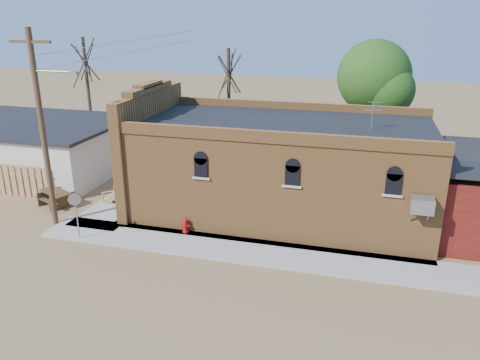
% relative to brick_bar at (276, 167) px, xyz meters
% --- Properties ---
extents(ground, '(120.00, 120.00, 0.00)m').
position_rel_brick_bar_xyz_m(ground, '(-1.64, -5.49, -2.34)').
color(ground, olive).
rests_on(ground, ground).
extents(sidewalk_south, '(19.00, 2.20, 0.08)m').
position_rel_brick_bar_xyz_m(sidewalk_south, '(-0.14, -4.59, -2.30)').
color(sidewalk_south, '#9E9991').
rests_on(sidewalk_south, ground).
extents(sidewalk_west, '(2.60, 10.00, 0.08)m').
position_rel_brick_bar_xyz_m(sidewalk_west, '(-7.94, 0.51, -2.30)').
color(sidewalk_west, '#9E9991').
rests_on(sidewalk_west, ground).
extents(brick_bar, '(16.40, 7.97, 6.30)m').
position_rel_brick_bar_xyz_m(brick_bar, '(0.00, 0.00, 0.00)').
color(brick_bar, '#A56932').
rests_on(brick_bar, ground).
extents(wood_fence, '(5.20, 0.10, 1.80)m').
position_rel_brick_bar_xyz_m(wood_fence, '(-14.44, -1.69, -1.44)').
color(wood_fence, '#AC854E').
rests_on(wood_fence, ground).
extents(utility_pole, '(3.12, 0.26, 9.00)m').
position_rel_brick_bar_xyz_m(utility_pole, '(-9.79, -4.29, 2.43)').
color(utility_pole, '#48301C').
rests_on(utility_pole, ground).
extents(tree_bare_near, '(2.80, 2.80, 7.65)m').
position_rel_brick_bar_xyz_m(tree_bare_near, '(-4.64, 7.51, 3.62)').
color(tree_bare_near, '#4B3E2B').
rests_on(tree_bare_near, ground).
extents(tree_bare_far, '(2.80, 2.80, 8.16)m').
position_rel_brick_bar_xyz_m(tree_bare_far, '(-15.64, 8.51, 4.02)').
color(tree_bare_far, '#4B3E2B').
rests_on(tree_bare_far, ground).
extents(tree_leafy, '(4.40, 4.40, 8.15)m').
position_rel_brick_bar_xyz_m(tree_leafy, '(4.36, 8.01, 3.59)').
color(tree_leafy, '#4B3E2B').
rests_on(tree_leafy, ground).
extents(fire_hydrant, '(0.41, 0.41, 0.70)m').
position_rel_brick_bar_xyz_m(fire_hydrant, '(-3.42, -3.70, -1.92)').
color(fire_hydrant, '#B20B0A').
rests_on(fire_hydrant, sidewalk_south).
extents(stop_sign, '(0.50, 0.39, 2.15)m').
position_rel_brick_bar_xyz_m(stop_sign, '(-7.76, -5.49, -0.61)').
color(stop_sign, '#929398').
rests_on(stop_sign, sidewalk_south).
extents(trash_barrel, '(0.57, 0.57, 0.72)m').
position_rel_brick_bar_xyz_m(trash_barrel, '(-7.95, -0.87, -1.90)').
color(trash_barrel, navy).
rests_on(trash_barrel, sidewalk_west).
extents(picnic_table, '(2.29, 2.06, 0.78)m').
position_rel_brick_bar_xyz_m(picnic_table, '(-11.19, -2.29, -1.83)').
color(picnic_table, '#48341C').
rests_on(picnic_table, ground).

